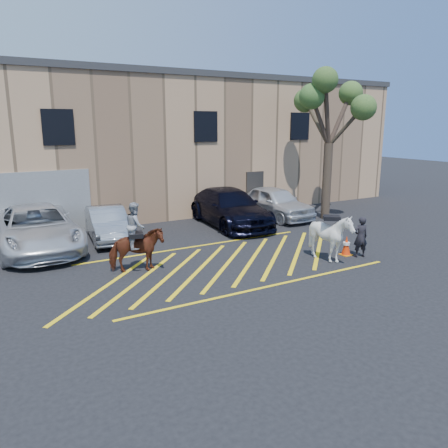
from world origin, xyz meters
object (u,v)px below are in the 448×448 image
car_white_suv (275,202)px  traffic_cone (346,245)px  car_blue_suv (230,207)px  handler (361,237)px  mounted_bay (136,244)px  saddled_white (331,237)px  tree (331,104)px  car_silver_sedan (107,223)px  car_white_pickup (37,228)px

car_white_suv → traffic_cone: bearing=-105.5°
car_blue_suv → handler: 6.95m
mounted_bay → saddled_white: (6.28, -2.31, -0.05)m
saddled_white → handler: bearing=-7.5°
car_blue_suv → handler: bearing=-72.4°
car_white_suv → handler: (-1.36, -7.02, -0.06)m
saddled_white → traffic_cone: saddled_white is taller
handler → mounted_bay: (-7.58, 2.48, 0.19)m
car_blue_suv → tree: tree is taller
car_silver_sedan → mounted_bay: bearing=-87.3°
car_white_suv → traffic_cone: car_white_suv is taller
car_silver_sedan → tree: size_ratio=0.57×
car_silver_sedan → tree: 11.98m
car_white_suv → saddled_white: bearing=-113.0°
car_silver_sedan → car_blue_suv: 5.80m
traffic_cone → tree: bearing=54.2°
car_silver_sedan → traffic_cone: 9.66m
handler → traffic_cone: size_ratio=2.06×
car_blue_suv → traffic_cone: (1.23, -6.38, -0.49)m
car_blue_suv → handler: car_blue_suv is taller
handler → saddled_white: size_ratio=0.70×
car_blue_suv → handler: (1.49, -6.79, -0.10)m
car_white_pickup → mounted_bay: size_ratio=2.64×
saddled_white → car_silver_sedan: bearing=131.0°
car_blue_suv → saddled_white: bearing=-83.1°
saddled_white → tree: bearing=48.6°
car_white_suv → mounted_bay: 10.03m
car_white_pickup → traffic_cone: bearing=-32.9°
car_blue_suv → tree: bearing=-7.7°
car_silver_sedan → traffic_cone: car_silver_sedan is taller
car_blue_suv → tree: size_ratio=0.80×
car_silver_sedan → car_blue_suv: bearing=4.0°
car_silver_sedan → car_white_suv: (8.64, -0.02, 0.12)m
mounted_bay → saddled_white: 6.69m
handler → saddled_white: bearing=9.8°
car_silver_sedan → car_white_suv: bearing=6.4°
car_silver_sedan → handler: bearing=-37.5°
car_blue_suv → car_white_suv: car_blue_suv is taller
mounted_bay → saddled_white: size_ratio=1.09×
mounted_bay → saddled_white: bearing=-20.2°
car_white_suv → handler: car_white_suv is taller
car_silver_sedan → tree: bearing=-0.9°
car_silver_sedan → mounted_bay: 4.58m
car_white_suv → mounted_bay: mounted_bay is taller
traffic_cone → car_white_pickup: bearing=146.7°
car_blue_suv → tree: (5.00, -1.15, 4.84)m
car_silver_sedan → traffic_cone: size_ratio=5.68×
car_white_pickup → car_white_suv: bearing=1.4°
car_white_suv → tree: tree is taller
car_white_suv → mounted_bay: size_ratio=2.04×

